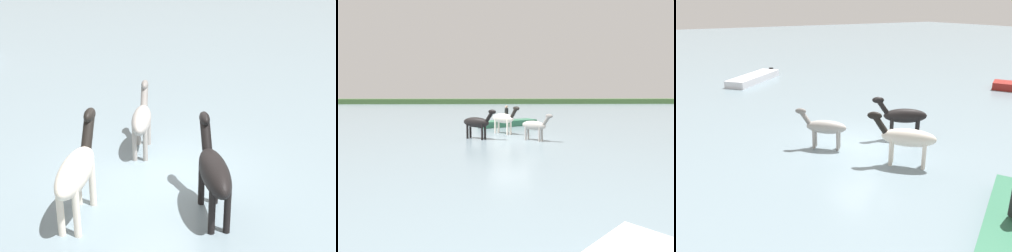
{
  "view_description": "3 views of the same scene",
  "coord_description": "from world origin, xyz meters",
  "views": [
    {
      "loc": [
        -8.63,
        6.85,
        5.86
      ],
      "look_at": [
        0.76,
        -0.79,
        0.9
      ],
      "focal_mm": 54.58,
      "sensor_mm": 36.0,
      "label": 1
    },
    {
      "loc": [
        -0.76,
        -17.91,
        2.95
      ],
      "look_at": [
        -0.21,
        -0.09,
        0.86
      ],
      "focal_mm": 31.18,
      "sensor_mm": 36.0,
      "label": 2
    },
    {
      "loc": [
        7.62,
        11.4,
        5.69
      ],
      "look_at": [
        0.7,
        -0.31,
        0.89
      ],
      "focal_mm": 36.88,
      "sensor_mm": 36.0,
      "label": 3
    }
  ],
  "objects": [
    {
      "name": "distant_shoreline",
      "position": [
        0.0,
        56.5,
        0.0
      ],
      "size": [
        148.88,
        6.0,
        2.4
      ],
      "primitive_type": "cube",
      "color": "#3B5A2F",
      "rests_on": "ground_plane"
    },
    {
      "name": "ground_plane",
      "position": [
        0.0,
        0.0,
        0.0
      ],
      "size": [
        165.43,
        165.43,
        0.0
      ],
      "primitive_type": "plane",
      "color": "gray"
    },
    {
      "name": "person_boatman_standing",
      "position": [
        0.05,
        7.13,
        1.16
      ],
      "size": [
        0.32,
        0.32,
        1.19
      ],
      "color": "black",
      "rests_on": "boat_skiff_near"
    },
    {
      "name": "horse_rear_stallion",
      "position": [
        -2.0,
        0.25,
        1.05
      ],
      "size": [
        2.26,
        1.63,
        1.9
      ],
      "rotation": [
        0.0,
        0.0,
        5.72
      ],
      "color": "black",
      "rests_on": "ground_plane"
    },
    {
      "name": "boat_skiff_near",
      "position": [
        0.15,
        7.26,
        0.18
      ],
      "size": [
        5.26,
        3.91,
        0.76
      ],
      "rotation": [
        0.0,
        0.0,
        0.53
      ],
      "color": "#2D6B4C",
      "rests_on": "ground_plane"
    },
    {
      "name": "horse_chestnut_trailing",
      "position": [
        -0.29,
        2.46,
        1.1
      ],
      "size": [
        2.07,
        2.12,
        1.99
      ],
      "rotation": [
        0.0,
        0.0,
        5.48
      ],
      "color": "silver",
      "rests_on": "ground_plane"
    },
    {
      "name": "horse_lead",
      "position": [
        1.52,
        -0.51,
        0.93
      ],
      "size": [
        1.83,
        1.69,
        1.68
      ],
      "rotation": [
        0.0,
        0.0,
        5.55
      ],
      "color": "#9E9993",
      "rests_on": "ground_plane"
    }
  ]
}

